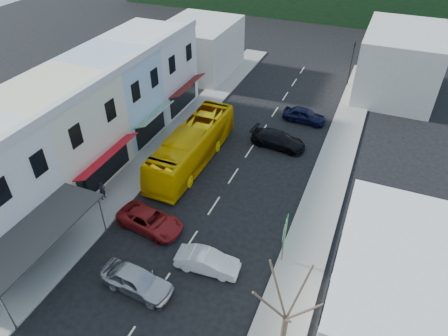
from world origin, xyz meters
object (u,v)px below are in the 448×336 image
at_px(street_tree, 286,319).
at_px(direction_sign, 284,242).
at_px(bus, 192,147).
at_px(traffic_signal, 351,64).
at_px(car_red, 150,220).
at_px(car_white, 207,261).
at_px(pedestrian_left, 102,190).
at_px(car_silver, 137,281).

bearing_deg(street_tree, direction_sign, 104.98).
distance_m(bus, street_tree, 18.80).
relative_size(direction_sign, traffic_signal, 0.67).
bearing_deg(car_red, bus, 13.19).
relative_size(car_white, car_red, 0.96).
relative_size(bus, car_white, 2.64).
bearing_deg(pedestrian_left, traffic_signal, -20.18).
bearing_deg(direction_sign, car_red, 177.95).
height_order(car_white, street_tree, street_tree).
distance_m(pedestrian_left, traffic_signal, 31.61).
distance_m(car_white, car_red, 5.56).
relative_size(car_red, traffic_signal, 0.86).
distance_m(direction_sign, traffic_signal, 28.82).
relative_size(direction_sign, street_tree, 0.46).
bearing_deg(traffic_signal, pedestrian_left, 40.23).
relative_size(bus, street_tree, 1.49).
distance_m(car_silver, direction_sign, 9.30).
xyz_separation_m(bus, street_tree, (12.00, -14.29, 2.34)).
bearing_deg(traffic_signal, street_tree, 70.07).
xyz_separation_m(car_white, car_red, (-5.26, 1.78, 0.00)).
xyz_separation_m(car_silver, pedestrian_left, (-6.92, 6.02, 0.30)).
bearing_deg(car_silver, bus, 16.09).
xyz_separation_m(bus, car_red, (0.80, -8.40, -0.85)).
height_order(direction_sign, traffic_signal, traffic_signal).
bearing_deg(direction_sign, car_silver, -149.84).
height_order(car_white, pedestrian_left, pedestrian_left).
relative_size(car_white, pedestrian_left, 2.59).
height_order(car_red, pedestrian_left, pedestrian_left).
relative_size(bus, car_silver, 2.64).
bearing_deg(car_white, traffic_signal, -12.54).
bearing_deg(car_red, street_tree, -109.96).
xyz_separation_m(car_white, street_tree, (5.94, -4.11, 3.19)).
distance_m(bus, car_white, 11.88).
distance_m(car_red, traffic_signal, 30.92).
relative_size(pedestrian_left, direction_sign, 0.47).
bearing_deg(bus, direction_sign, -36.86).
relative_size(bus, direction_sign, 3.23).
xyz_separation_m(street_tree, traffic_signal, (-1.99, 35.33, -1.23)).
height_order(bus, street_tree, street_tree).
bearing_deg(pedestrian_left, car_white, -99.98).
distance_m(car_silver, car_white, 4.45).
bearing_deg(car_red, pedestrian_left, 83.87).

